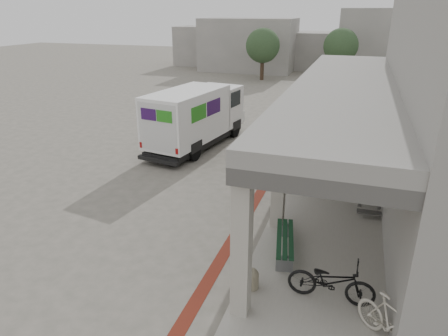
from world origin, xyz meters
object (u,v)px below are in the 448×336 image
(bicycle_cream, at_px, (393,324))
(utility_cabinet, at_px, (376,182))
(fedex_truck, at_px, (197,116))
(bench, at_px, (285,242))
(bicycle_black, at_px, (331,281))

(bicycle_cream, bearing_deg, utility_cabinet, 44.68)
(fedex_truck, height_order, utility_cabinet, fedex_truck)
(bench, distance_m, utility_cabinet, 5.18)
(bench, xyz_separation_m, bicycle_cream, (2.58, -2.57, 0.18))
(bench, relative_size, bicycle_cream, 1.19)
(utility_cabinet, xyz_separation_m, bicycle_black, (-1.06, -6.16, -0.03))
(fedex_truck, height_order, bench, fedex_truck)
(utility_cabinet, distance_m, bicycle_black, 6.25)
(fedex_truck, distance_m, utility_cabinet, 9.05)
(fedex_truck, bearing_deg, bicycle_cream, -42.65)
(fedex_truck, height_order, bicycle_cream, fedex_truck)
(utility_cabinet, relative_size, bicycle_black, 0.56)
(fedex_truck, bearing_deg, utility_cabinet, -14.12)
(bench, bearing_deg, bicycle_black, -59.86)
(bench, distance_m, bicycle_cream, 3.65)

